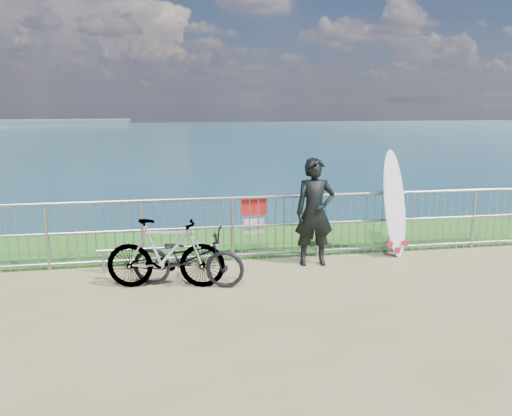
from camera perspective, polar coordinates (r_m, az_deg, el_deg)
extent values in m
plane|color=#25671C|center=(9.78, -0.56, -3.81)|extent=(120.00, 120.00, 0.00)
cube|color=brown|center=(11.80, -1.48, -13.99)|extent=(120.00, 0.30, 5.00)
plane|color=#204E61|center=(96.90, -8.81, 7.50)|extent=(260.00, 260.00, 0.00)
cube|color=#565E68|center=(181.33, -25.47, 8.84)|extent=(70.00, 12.00, 1.50)
cylinder|color=gray|center=(8.47, 0.61, 1.26)|extent=(10.00, 0.06, 0.06)
cylinder|color=gray|center=(8.58, 0.60, -1.98)|extent=(10.00, 0.05, 0.05)
cylinder|color=gray|center=(8.72, 0.59, -5.21)|extent=(10.00, 0.05, 0.05)
cylinder|color=gray|center=(8.70, -22.76, -3.13)|extent=(0.06, 0.06, 1.10)
cylinder|color=gray|center=(8.48, -12.84, -2.85)|extent=(0.06, 0.06, 1.10)
cylinder|color=gray|center=(8.52, -2.72, -2.48)|extent=(0.06, 0.06, 1.10)
cylinder|color=gray|center=(8.82, 7.01, -2.05)|extent=(0.06, 0.06, 1.10)
cylinder|color=gray|center=(9.35, 15.85, -1.61)|extent=(0.06, 0.06, 1.10)
cylinder|color=gray|center=(10.08, 23.58, -1.19)|extent=(0.06, 0.06, 1.10)
cube|color=red|center=(8.55, -0.25, 0.13)|extent=(0.42, 0.02, 0.30)
cube|color=white|center=(8.54, -0.24, 0.12)|extent=(0.38, 0.01, 0.08)
cube|color=white|center=(8.62, -0.25, -2.08)|extent=(0.36, 0.02, 0.26)
imported|color=black|center=(8.29, 6.72, -0.49)|extent=(0.67, 0.46, 1.80)
ellipsoid|color=silver|center=(9.08, 15.56, 0.53)|extent=(0.61, 0.58, 1.88)
cone|color=red|center=(9.07, 14.82, -3.83)|extent=(0.11, 0.20, 0.11)
cone|color=red|center=(9.19, 16.45, -3.72)|extent=(0.11, 0.20, 0.11)
cone|color=red|center=(9.16, 15.59, -4.52)|extent=(0.11, 0.20, 0.11)
imported|color=black|center=(7.45, -7.77, -5.63)|extent=(1.77, 1.02, 0.88)
imported|color=black|center=(7.42, -10.28, -5.15)|extent=(1.79, 0.77, 1.04)
cylinder|color=gray|center=(8.20, -11.03, -4.52)|extent=(1.95, 0.05, 0.05)
cylinder|color=gray|center=(8.33, -17.03, -5.95)|extent=(0.04, 0.04, 0.38)
cylinder|color=gray|center=(8.28, -4.89, -5.55)|extent=(0.04, 0.04, 0.38)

